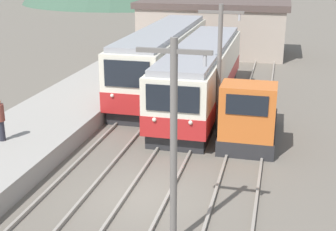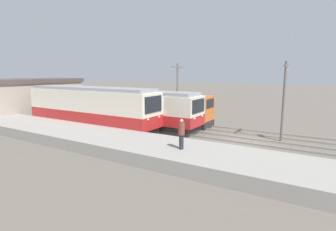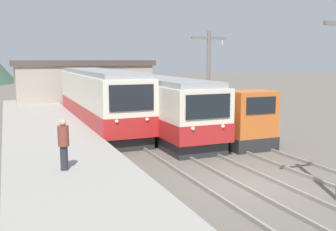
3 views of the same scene
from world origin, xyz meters
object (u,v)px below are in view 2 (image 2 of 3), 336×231
person_on_platform (181,133)px  commuter_train_center (132,110)px  commuter_train_left (91,109)px  catenary_mast_mid (178,93)px  shunting_locomotive (188,114)px  catenary_mast_near (284,98)px

person_on_platform → commuter_train_center: bearing=53.6°
commuter_train_left → person_on_platform: size_ratio=8.07×
catenary_mast_mid → person_on_platform: bearing=-149.3°
commuter_train_left → person_on_platform: bearing=-108.4°
shunting_locomotive → catenary_mast_mid: (-1.49, 0.36, 2.11)m
shunting_locomotive → person_on_platform: shunting_locomotive is taller
shunting_locomotive → person_on_platform: bearing=-155.1°
commuter_train_center → catenary_mast_near: size_ratio=2.35×
shunting_locomotive → commuter_train_center: bearing=123.3°
catenary_mast_mid → person_on_platform: catenary_mast_mid is taller
commuter_train_center → catenary_mast_near: (1.51, -13.29, 1.68)m
commuter_train_center → shunting_locomotive: size_ratio=2.76×
commuter_train_center → catenary_mast_near: 13.48m
commuter_train_center → catenary_mast_mid: (1.51, -4.21, 1.68)m
shunting_locomotive → catenary_mast_near: catenary_mast_near is taller
commuter_train_left → catenary_mast_near: bearing=-74.8°
catenary_mast_near → person_on_platform: (-8.18, 4.23, -1.55)m
commuter_train_left → catenary_mast_mid: bearing=-57.7°
commuter_train_center → catenary_mast_near: catenary_mast_near is taller
shunting_locomotive → person_on_platform: 10.68m
catenary_mast_near → person_on_platform: catenary_mast_near is taller
commuter_train_center → person_on_platform: (-6.67, -9.06, 0.13)m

